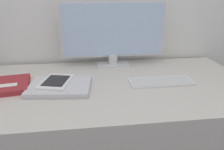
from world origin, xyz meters
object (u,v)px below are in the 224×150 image
(monitor, at_px, (113,33))
(keyboard, at_px, (161,82))
(notebook, at_px, (7,85))
(laptop, at_px, (60,86))
(ereader, at_px, (56,81))

(monitor, height_order, keyboard, monitor)
(monitor, height_order, notebook, monitor)
(monitor, relative_size, notebook, 2.63)
(monitor, xyz_separation_m, notebook, (-0.58, -0.28, -0.20))
(laptop, bearing_deg, notebook, 170.26)
(keyboard, bearing_deg, notebook, 177.12)
(monitor, relative_size, ereader, 2.89)
(monitor, distance_m, keyboard, 0.44)
(monitor, distance_m, laptop, 0.49)
(ereader, bearing_deg, laptop, -51.56)
(ereader, bearing_deg, monitor, 41.92)
(monitor, distance_m, ereader, 0.48)
(laptop, height_order, notebook, notebook)
(laptop, distance_m, notebook, 0.27)
(ereader, bearing_deg, keyboard, -2.04)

